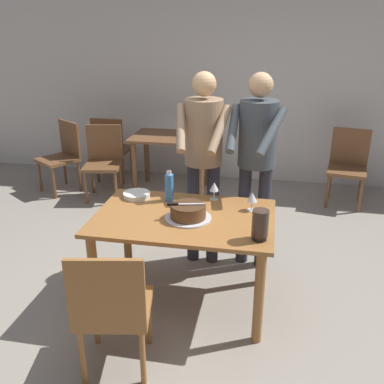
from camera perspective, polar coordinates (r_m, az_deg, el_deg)
ground_plane at (r=3.55m, az=-1.00°, el=-14.23°), size 14.00×14.00×0.00m
back_wall at (r=5.92m, az=5.09°, el=14.60°), size 10.00×0.12×2.70m
main_dining_table at (r=3.22m, az=-1.07°, el=-5.18°), size 1.33×0.87×0.75m
cake_on_platter at (r=3.10m, az=-0.52°, el=-2.71°), size 0.34×0.34×0.11m
cake_knife at (r=3.07m, az=-1.86°, el=-1.63°), size 0.27×0.08×0.02m
plate_stack at (r=3.51m, az=-7.40°, el=-0.38°), size 0.22×0.22×0.04m
wine_glass_near at (r=3.24m, az=8.05°, el=-0.76°), size 0.08×0.08×0.14m
wine_glass_far at (r=3.42m, az=2.99°, el=0.64°), size 0.08×0.08×0.14m
water_bottle at (r=3.39m, az=-3.06°, el=0.66°), size 0.07×0.07×0.25m
hurricane_lamp at (r=2.82m, az=9.08°, el=-4.35°), size 0.11×0.11×0.21m
person_cutting_cake at (r=3.64m, az=1.53°, el=5.68°), size 0.47×0.55×1.72m
person_standing_beside at (r=3.63m, az=8.64°, el=5.38°), size 0.46×0.58×1.72m
chair_near_side at (r=2.70m, az=-10.59°, el=-14.90°), size 0.51×0.51×0.90m
background_table at (r=5.50m, az=-2.70°, el=5.88°), size 1.00×0.70×0.74m
background_chair_0 at (r=5.47m, az=20.09°, el=3.52°), size 0.51×0.51×0.90m
background_chair_1 at (r=5.79m, az=-16.93°, el=4.89°), size 0.61×0.61×0.90m
background_chair_2 at (r=5.99m, az=-10.70°, el=6.00°), size 0.45×0.45×0.90m
background_chair_3 at (r=5.43m, az=-11.75°, el=4.30°), size 0.51×0.51×0.90m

